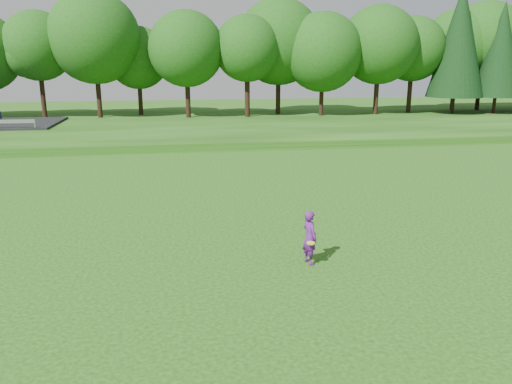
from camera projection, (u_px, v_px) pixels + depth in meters
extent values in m
plane|color=#18410C|center=(230.00, 253.00, 16.31)|extent=(140.00, 140.00, 0.00)
cube|color=#18410C|center=(190.00, 123.00, 48.69)|extent=(130.00, 30.00, 0.60)
cube|color=gray|center=(198.00, 150.00, 35.40)|extent=(130.00, 1.60, 0.04)
imported|color=#5B1B7A|center=(310.00, 237.00, 15.28)|extent=(0.57, 0.71, 1.69)
cylinder|color=yellow|center=(311.00, 243.00, 14.96)|extent=(0.25, 0.25, 0.05)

